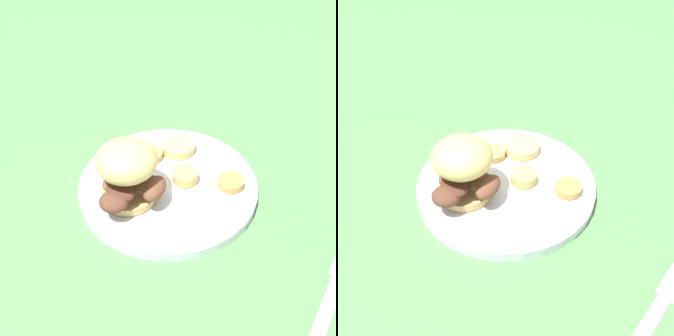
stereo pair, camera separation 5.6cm
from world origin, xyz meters
The scene contains 8 objects.
ground_plane centered at (0.00, 0.00, 0.00)m, with size 4.00×4.00×0.00m, color #4C7A47.
dinner_plate centered at (0.00, 0.00, 0.01)m, with size 0.26×0.26×0.02m.
sandwich centered at (0.03, -0.06, 0.06)m, with size 0.10×0.10×0.09m.
potato_round_0 centered at (-0.06, -0.02, 0.02)m, with size 0.04×0.04×0.01m, color tan.
potato_round_1 centered at (0.00, 0.03, 0.02)m, with size 0.04×0.04×0.01m, color tan.
potato_round_2 centered at (0.02, 0.09, 0.02)m, with size 0.04×0.04×0.01m, color #BC8942.
potato_round_3 centered at (-0.07, 0.02, 0.02)m, with size 0.06×0.06×0.01m, color #DBB766.
fork centered at (0.20, 0.17, 0.00)m, with size 0.14×0.12×0.00m.
Camera 1 is at (0.42, -0.04, 0.41)m, focal length 42.00 mm.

